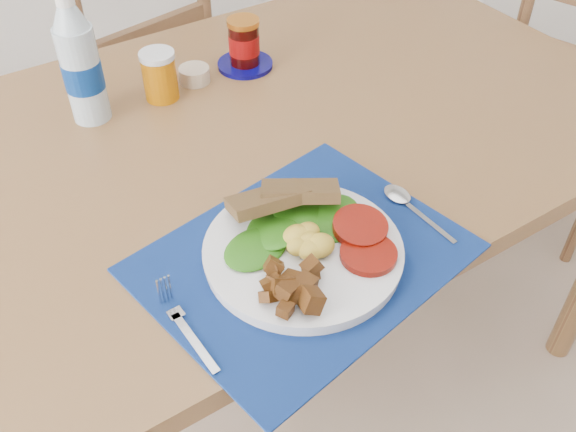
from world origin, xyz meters
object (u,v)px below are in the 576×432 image
object	(u,v)px
breakfast_plate	(301,250)
jam_on_saucer	(244,46)
chair_far	(133,66)
juice_glass	(160,77)
water_bottle	(81,67)

from	to	relation	value
breakfast_plate	jam_on_saucer	xyz separation A→B (m)	(0.22, 0.53, 0.02)
chair_far	juice_glass	world-z (taller)	chair_far
breakfast_plate	water_bottle	distance (m)	0.55
breakfast_plate	juice_glass	distance (m)	0.52
water_bottle	juice_glass	size ratio (longest dim) A/B	2.64
chair_far	jam_on_saucer	xyz separation A→B (m)	(0.09, -0.46, 0.23)
water_bottle	jam_on_saucer	world-z (taller)	water_bottle
chair_far	juice_glass	distance (m)	0.54
chair_far	juice_glass	xyz separation A→B (m)	(-0.10, -0.47, 0.23)
juice_glass	jam_on_saucer	distance (m)	0.20
water_bottle	chair_far	bearing A→B (deg)	62.25
juice_glass	jam_on_saucer	world-z (taller)	jam_on_saucer
chair_far	breakfast_plate	size ratio (longest dim) A/B	3.84
jam_on_saucer	water_bottle	bearing A→B (deg)	-178.92
juice_glass	jam_on_saucer	xyz separation A→B (m)	(0.20, 0.02, 0.00)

